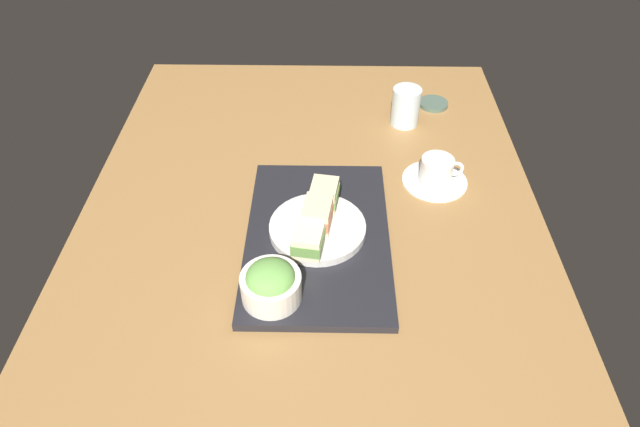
% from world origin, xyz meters
% --- Properties ---
extents(ground_plane, '(1.40, 1.00, 0.03)m').
position_xyz_m(ground_plane, '(0.00, 0.00, -0.01)').
color(ground_plane, olive).
extents(serving_tray, '(0.45, 0.29, 0.02)m').
position_xyz_m(serving_tray, '(0.04, 0.02, 0.01)').
color(serving_tray, black).
rests_on(serving_tray, ground_plane).
extents(sandwich_plate, '(0.20, 0.20, 0.02)m').
position_xyz_m(sandwich_plate, '(0.04, 0.02, 0.03)').
color(sandwich_plate, silver).
rests_on(sandwich_plate, serving_tray).
extents(sandwich_near, '(0.08, 0.07, 0.05)m').
position_xyz_m(sandwich_near, '(-0.03, 0.03, 0.06)').
color(sandwich_near, beige).
rests_on(sandwich_near, sandwich_plate).
extents(sandwich_middle, '(0.08, 0.07, 0.06)m').
position_xyz_m(sandwich_middle, '(0.04, 0.02, 0.06)').
color(sandwich_middle, beige).
rests_on(sandwich_middle, sandwich_plate).
extents(sandwich_far, '(0.08, 0.07, 0.05)m').
position_xyz_m(sandwich_far, '(0.10, 0.00, 0.06)').
color(sandwich_far, beige).
rests_on(sandwich_far, sandwich_plate).
extents(salad_bowl, '(0.11, 0.11, 0.08)m').
position_xyz_m(salad_bowl, '(0.20, -0.06, 0.05)').
color(salad_bowl, silver).
rests_on(salad_bowl, serving_tray).
extents(coffee_cup, '(0.15, 0.15, 0.06)m').
position_xyz_m(coffee_cup, '(-0.15, 0.28, 0.03)').
color(coffee_cup, white).
rests_on(coffee_cup, ground_plane).
extents(drinking_glass, '(0.07, 0.07, 0.10)m').
position_xyz_m(drinking_glass, '(-0.39, 0.23, 0.05)').
color(drinking_glass, silver).
rests_on(drinking_glass, ground_plane).
extents(small_sauce_dish, '(0.08, 0.08, 0.01)m').
position_xyz_m(small_sauce_dish, '(-0.48, 0.32, 0.01)').
color(small_sauce_dish, '#4C6051').
rests_on(small_sauce_dish, ground_plane).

